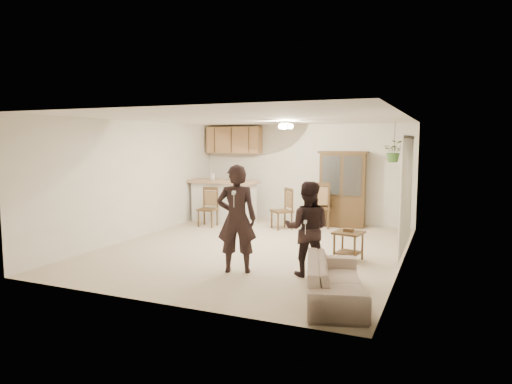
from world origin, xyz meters
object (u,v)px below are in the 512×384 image
at_px(side_table, 348,246).
at_px(chair_hutch_right, 321,215).
at_px(child, 307,232).
at_px(china_hutch, 343,190).
at_px(sofa, 335,272).
at_px(chair_bar, 208,216).
at_px(adult, 237,216).
at_px(chair_hutch_left, 282,218).

height_order(side_table, chair_hutch_right, chair_hutch_right).
bearing_deg(side_table, child, -109.83).
height_order(china_hutch, side_table, china_hutch).
distance_m(sofa, chair_bar, 5.62).
bearing_deg(chair_hutch_right, china_hutch, -147.58).
bearing_deg(adult, chair_bar, -74.10).
xyz_separation_m(child, chair_bar, (-3.41, 2.98, -0.41)).
relative_size(sofa, chair_hutch_right, 1.69).
bearing_deg(chair_bar, child, -46.64).
height_order(chair_bar, chair_hutch_right, chair_hutch_right).
xyz_separation_m(china_hutch, chair_hutch_left, (-1.24, -0.90, -0.63)).
relative_size(adult, china_hutch, 0.98).
xyz_separation_m(child, side_table, (0.41, 1.13, -0.41)).
xyz_separation_m(adult, china_hutch, (0.69, 4.53, 0.00)).
xyz_separation_m(chair_bar, chair_hutch_left, (1.77, 0.39, 0.01)).
relative_size(adult, chair_bar, 1.90).
height_order(sofa, china_hutch, china_hutch).
bearing_deg(sofa, child, 19.26).
height_order(adult, chair_hutch_left, adult).
distance_m(china_hutch, side_table, 3.30).
relative_size(side_table, chair_bar, 0.60).
bearing_deg(chair_bar, side_table, -31.32).
bearing_deg(chair_hutch_left, china_hutch, 79.45).
height_order(adult, chair_bar, adult).
height_order(adult, chair_hutch_right, adult).
distance_m(sofa, china_hutch, 5.31).
height_order(china_hutch, chair_hutch_right, china_hutch).
xyz_separation_m(child, chair_hutch_right, (-0.83, 3.94, -0.36)).
bearing_deg(side_table, chair_bar, 154.10).
bearing_deg(china_hutch, chair_hutch_right, -146.09).
bearing_deg(china_hutch, child, -88.18).
relative_size(child, chair_bar, 1.43).
distance_m(china_hutch, chair_hutch_right, 0.80).
bearing_deg(child, chair_hutch_right, -89.67).
xyz_separation_m(sofa, chair_bar, (-4.06, 3.89, -0.10)).
bearing_deg(chair_bar, adult, -59.78).
relative_size(chair_hutch_left, chair_hutch_right, 0.87).
distance_m(child, china_hutch, 4.30).
distance_m(adult, child, 1.13).
distance_m(adult, side_table, 2.13).
bearing_deg(chair_hutch_right, child, 96.88).
bearing_deg(sofa, chair_hutch_left, 11.78).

